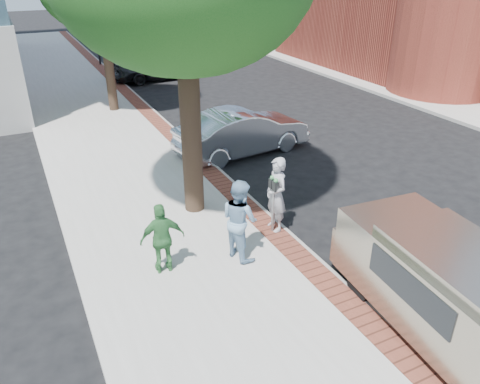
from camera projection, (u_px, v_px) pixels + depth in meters
ground at (246, 242)px, 11.48m from camera, size 120.00×120.00×0.00m
sidewalk at (112, 143)px, 17.25m from camera, size 5.00×60.00×0.15m
brick_strip at (169, 132)px, 18.08m from camera, size 0.60×60.00×0.01m
curb at (177, 133)px, 18.25m from camera, size 0.10×60.00×0.15m
sidewalk_far at (430, 93)px, 23.56m from camera, size 5.00×60.00×0.15m
signal_near at (96, 29)px, 28.40m from camera, size 0.70×0.15×3.80m
signal_far at (263, 19)px, 32.98m from camera, size 0.70×0.15×3.80m
parking_meter at (274, 193)px, 11.17m from camera, size 0.12×0.32×1.47m
person_gray at (276, 195)px, 11.32m from camera, size 0.46×0.70×1.90m
person_officer at (240, 219)px, 10.29m from camera, size 0.90×1.05×1.88m
person_green at (163, 239)px, 9.83m from camera, size 0.98×0.49×1.62m
sedan_silver at (243, 132)px, 16.26m from camera, size 4.96×2.26×1.58m
bg_car at (156, 64)px, 26.02m from camera, size 5.07×2.33×1.68m
van at (452, 290)px, 8.22m from camera, size 2.35×5.19×1.86m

